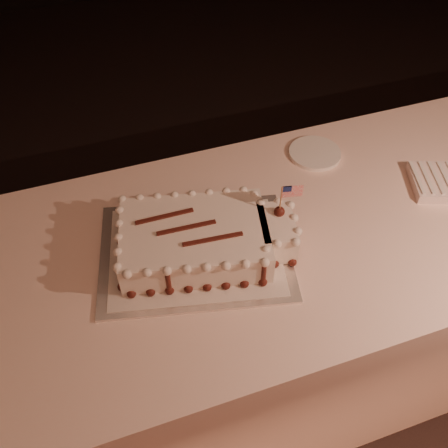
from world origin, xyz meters
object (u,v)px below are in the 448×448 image
object	(u,v)px
side_plate	(315,153)
sheet_cake	(205,239)
cake_board	(195,252)
banquet_table	(292,301)

from	to	relation	value
side_plate	sheet_cake	bearing A→B (deg)	-149.35
sheet_cake	cake_board	bearing A→B (deg)	167.35
banquet_table	sheet_cake	size ratio (longest dim) A/B	4.92
side_plate	banquet_table	bearing A→B (deg)	-120.54
sheet_cake	side_plate	distance (m)	0.52
side_plate	cake_board	bearing A→B (deg)	-151.26
banquet_table	cake_board	bearing A→B (deg)	179.08
banquet_table	sheet_cake	world-z (taller)	sheet_cake
sheet_cake	side_plate	size ratio (longest dim) A/B	2.98
sheet_cake	banquet_table	bearing A→B (deg)	0.13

